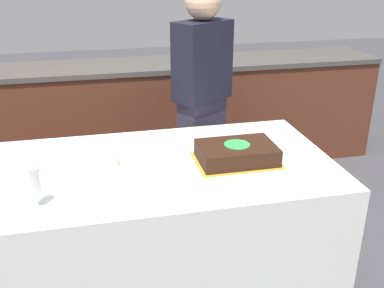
# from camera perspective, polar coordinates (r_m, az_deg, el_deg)

# --- Properties ---
(ground_plane) EXTENTS (14.00, 14.00, 0.00)m
(ground_plane) POSITION_cam_1_polar(r_m,az_deg,el_deg) (2.75, -4.92, -16.74)
(ground_plane) COLOR #424247
(back_counter) EXTENTS (4.40, 0.58, 0.92)m
(back_counter) POSITION_cam_1_polar(r_m,az_deg,el_deg) (3.91, -8.42, 3.41)
(back_counter) COLOR #5B2D1E
(back_counter) RESTS_ON ground_plane
(dining_table) EXTENTS (1.94, 1.00, 0.74)m
(dining_table) POSITION_cam_1_polar(r_m,az_deg,el_deg) (2.53, -5.20, -10.29)
(dining_table) COLOR white
(dining_table) RESTS_ON ground_plane
(cake) EXTENTS (0.44, 0.31, 0.10)m
(cake) POSITION_cam_1_polar(r_m,az_deg,el_deg) (2.38, 5.69, -1.14)
(cake) COLOR gold
(cake) RESTS_ON dining_table
(plate_stack) EXTENTS (0.20, 0.20, 0.06)m
(plate_stack) POSITION_cam_1_polar(r_m,az_deg,el_deg) (2.36, -11.75, -2.18)
(plate_stack) COLOR white
(plate_stack) RESTS_ON dining_table
(wine_glass) EXTENTS (0.06, 0.06, 0.19)m
(wine_glass) POSITION_cam_1_polar(r_m,az_deg,el_deg) (2.03, -19.40, -4.52)
(wine_glass) COLOR white
(wine_glass) RESTS_ON dining_table
(side_plate_near_cake) EXTENTS (0.21, 0.21, 0.00)m
(side_plate_near_cake) POSITION_cam_1_polar(r_m,az_deg,el_deg) (2.70, 5.35, 0.84)
(side_plate_near_cake) COLOR white
(side_plate_near_cake) RESTS_ON dining_table
(utensil_pile) EXTENTS (0.17, 0.10, 0.02)m
(utensil_pile) POSITION_cam_1_polar(r_m,az_deg,el_deg) (2.00, -7.00, -7.38)
(utensil_pile) COLOR white
(utensil_pile) RESTS_ON dining_table
(person_cutting_cake) EXTENTS (0.43, 0.38, 1.60)m
(person_cutting_cake) POSITION_cam_1_polar(r_m,az_deg,el_deg) (3.05, 1.29, 5.52)
(person_cutting_cake) COLOR #383347
(person_cutting_cake) RESTS_ON ground_plane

